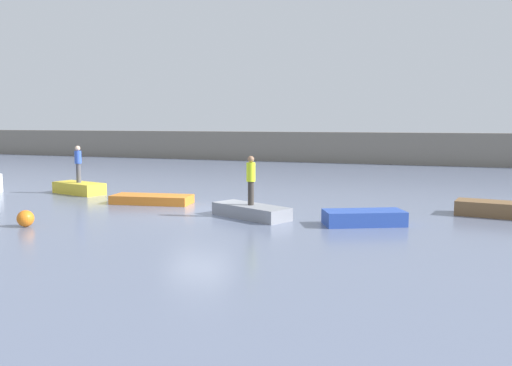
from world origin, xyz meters
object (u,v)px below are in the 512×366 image
Objects in this scene: rowboat_grey at (251,211)px; person_blue_shirt at (78,162)px; mooring_buoy at (25,218)px; rowboat_blue at (364,218)px; person_hiviz_shirt at (251,178)px; rowboat_orange at (152,199)px; rowboat_yellow at (79,188)px.

rowboat_grey is 1.74× the size of person_blue_shirt.
mooring_buoy is at bearing -63.03° from person_blue_shirt.
rowboat_blue is 4.23m from person_hiviz_shirt.
mooring_buoy is at bearing -111.16° from rowboat_orange.
person_blue_shirt reaches higher than rowboat_blue.
rowboat_yellow is 1.27m from person_blue_shirt.
rowboat_yellow is 0.88× the size of rowboat_grey.
rowboat_yellow is 1.53× the size of person_blue_shirt.
rowboat_blue is at bearing 0.28° from person_hiviz_shirt.
rowboat_yellow reaches higher than rowboat_blue.
mooring_buoy is at bearing 175.90° from rowboat_blue.
rowboat_yellow reaches higher than rowboat_grey.
person_hiviz_shirt is at bearing -2.33° from rowboat_yellow.
person_hiviz_shirt is at bearing 33.52° from mooring_buoy.
rowboat_orange is 5.98m from mooring_buoy.
rowboat_orange is at bearing 78.28° from mooring_buoy.
rowboat_yellow is 14.50m from rowboat_blue.
person_hiviz_shirt is at bearing 154.07° from rowboat_blue.
person_hiviz_shirt is 1.00× the size of person_blue_shirt.
person_blue_shirt is at bearing 141.33° from rowboat_blue.
person_hiviz_shirt is (5.14, -1.65, 1.27)m from rowboat_orange.
mooring_buoy is (-6.35, -4.21, -1.17)m from person_hiviz_shirt.
mooring_buoy is at bearing -121.59° from rowboat_grey.
rowboat_yellow is 8.25m from mooring_buoy.
person_blue_shirt is at bearing 14.99° from rowboat_yellow.
rowboat_blue is 1.50× the size of person_hiviz_shirt.
mooring_buoy is (-6.35, -4.21, 0.05)m from rowboat_grey.
rowboat_orange is 5.54m from person_hiviz_shirt.
mooring_buoy is (3.74, -7.36, -1.26)m from person_blue_shirt.
rowboat_blue is (4.06, 0.02, 0.02)m from rowboat_grey.
rowboat_orange is at bearing -172.93° from rowboat_grey.
rowboat_grey is 1.22m from person_hiviz_shirt.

